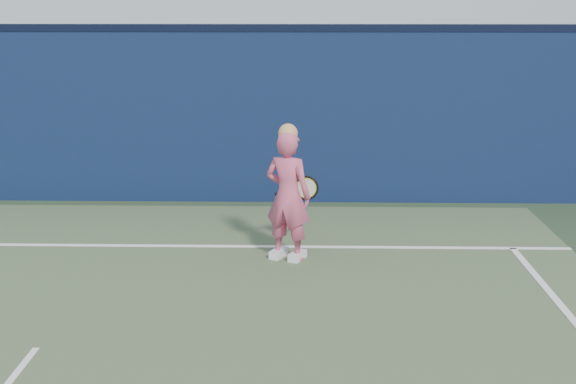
{
  "coord_description": "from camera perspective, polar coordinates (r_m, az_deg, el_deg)",
  "views": [
    {
      "loc": [
        2.31,
        -5.32,
        2.87
      ],
      "look_at": [
        2.1,
        3.55,
        0.8
      ],
      "focal_mm": 50.0,
      "sensor_mm": 36.0,
      "label": 1
    }
  ],
  "objects": [
    {
      "name": "backstop_wall",
      "position": [
        12.15,
        -9.65,
        5.3
      ],
      "size": [
        24.0,
        0.4,
        2.5
      ],
      "primitive_type": "cube",
      "color": "#0E1D3E",
      "rests_on": "ground"
    },
    {
      "name": "player",
      "position": [
        9.12,
        0.0,
        -0.23
      ],
      "size": [
        0.65,
        0.55,
        1.58
      ],
      "rotation": [
        0.0,
        0.0,
        2.72
      ],
      "color": "#D35275",
      "rests_on": "ground"
    },
    {
      "name": "racket",
      "position": [
        9.52,
        1.14,
        0.25
      ],
      "size": [
        0.53,
        0.21,
        0.3
      ],
      "rotation": [
        0.0,
        0.0,
        -0.42
      ],
      "color": "black",
      "rests_on": "ground"
    },
    {
      "name": "wall_cap",
      "position": [
        12.04,
        -9.89,
        11.44
      ],
      "size": [
        24.0,
        0.42,
        0.1
      ],
      "primitive_type": "cube",
      "color": "black",
      "rests_on": "backstop_wall"
    }
  ]
}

